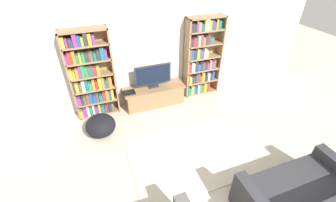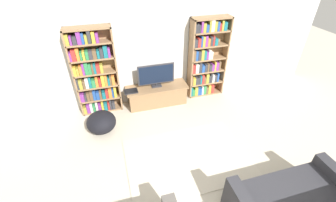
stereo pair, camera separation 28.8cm
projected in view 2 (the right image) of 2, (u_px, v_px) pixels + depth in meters
name	position (u px, v px, depth m)	size (l,w,h in m)	color
wall_back	(153.00, 50.00, 5.23)	(8.80, 0.06, 2.60)	silver
bookshelf_left	(94.00, 74.00, 4.96)	(0.94, 0.30, 2.01)	#93704C
bookshelf_right	(206.00, 59.00, 5.56)	(0.94, 0.30, 2.01)	#93704C
tv_stand	(157.00, 95.00, 5.59)	(1.50, 0.51, 0.48)	#8E6B47
television	(156.00, 75.00, 5.30)	(0.88, 0.16, 0.57)	#2D2D33
laptop	(131.00, 91.00, 5.26)	(0.31, 0.23, 0.03)	#28282D
area_rug	(187.00, 158.00, 4.25)	(2.27, 1.56, 0.02)	beige
beanbag_ottoman	(101.00, 122.00, 4.76)	(0.61, 0.61, 0.46)	black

